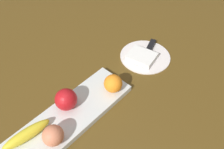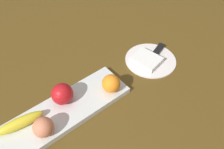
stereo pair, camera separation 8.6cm
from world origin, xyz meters
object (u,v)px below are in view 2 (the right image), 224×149
Objects in this scene: banana at (20,123)px; knife at (156,52)px; orange_near_apple at (111,84)px; folded_napkin at (146,59)px; peach at (43,127)px; fruit_tray at (64,111)px; dinner_plate at (150,59)px; apple at (62,94)px.

banana reaches higher than knife.
orange_near_apple is 0.23m from folded_napkin.
fruit_tray is at bearing -155.95° from peach.
peach is 0.37× the size of knife.
banana is 0.62m from knife.
knife is at bearing -167.98° from dinner_plate.
fruit_tray is 0.15m from banana.
apple is at bearing -121.49° from fruit_tray.
apple is 0.67× the size of folded_napkin.
banana reaches higher than folded_napkin.
fruit_tray is at bearing 58.51° from apple.
orange_near_apple is 0.30m from knife.
orange_near_apple is (-0.18, 0.04, 0.05)m from fruit_tray.
folded_napkin is (-0.49, -0.04, -0.04)m from peach.
peach is 0.30× the size of dinner_plate.
fruit_tray reaches higher than dinner_plate.
fruit_tray is 0.40m from folded_napkin.
banana is at bearing -12.08° from fruit_tray.
banana is 2.31× the size of orange_near_apple.
apple reaches higher than knife.
orange_near_apple is 0.31× the size of dinner_plate.
apple reaches higher than peach.
fruit_tray is at bearing -17.54° from knife.
banana is 2.39× the size of peach.
fruit_tray is 6.29× the size of apple.
fruit_tray is 4.19× the size of folded_napkin.
apple is 0.16m from banana.
folded_napkin is (-0.40, 0.00, 0.01)m from fruit_tray.
apple is 0.39m from folded_napkin.
peach is at bearing 4.75° from folded_napkin.
dinner_plate is (-0.41, 0.03, -0.06)m from apple.
banana is 0.09m from peach.
orange_near_apple reaches higher than dinner_plate.
knife is at bearing 5.01° from banana.
knife is (-0.62, 0.02, -0.03)m from banana.
fruit_tray is 0.06m from apple.
banana is (0.14, -0.03, 0.03)m from fruit_tray.
apple reaches higher than orange_near_apple.
peach is (0.09, 0.04, 0.04)m from fruit_tray.
knife is (-0.29, -0.05, -0.04)m from orange_near_apple.
folded_napkin is at bearing 175.36° from apple.
banana is at bearing -11.53° from orange_near_apple.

